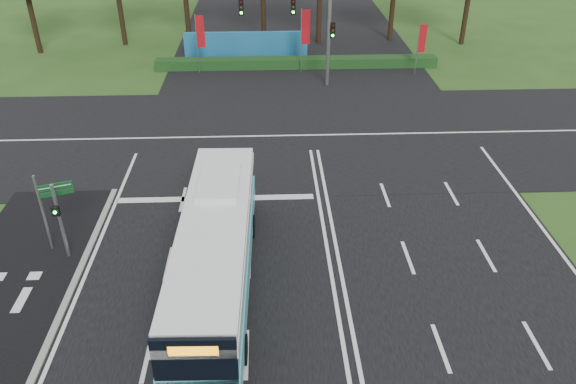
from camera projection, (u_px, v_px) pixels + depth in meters
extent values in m
plane|color=#2A501A|center=(329.00, 260.00, 23.21)|extent=(120.00, 120.00, 0.00)
cube|color=black|center=(329.00, 260.00, 23.20)|extent=(20.00, 120.00, 0.04)
cube|color=black|center=(308.00, 135.00, 33.47)|extent=(120.00, 14.00, 0.05)
cube|color=gray|center=(59.00, 317.00, 20.26)|extent=(0.25, 18.00, 0.12)
cube|color=#63D9E5|center=(217.00, 265.00, 21.26)|extent=(2.76, 11.90, 1.09)
cube|color=black|center=(218.00, 275.00, 21.52)|extent=(2.73, 11.84, 0.30)
cube|color=black|center=(215.00, 244.00, 20.75)|extent=(2.65, 11.72, 0.94)
cube|color=white|center=(214.00, 231.00, 20.45)|extent=(2.76, 11.90, 0.35)
cube|color=white|center=(214.00, 223.00, 20.27)|extent=(2.70, 11.43, 0.35)
cube|color=white|center=(219.00, 182.00, 22.23)|extent=(1.65, 3.00, 0.25)
cube|color=black|center=(196.00, 367.00, 15.71)|extent=(2.40, 0.18, 2.17)
cube|color=orange|center=(193.00, 351.00, 15.32)|extent=(1.38, 0.09, 0.35)
cylinder|color=black|center=(198.00, 227.00, 24.40)|extent=(0.30, 1.03, 1.03)
cylinder|color=black|center=(251.00, 226.00, 24.43)|extent=(0.30, 1.03, 1.03)
cylinder|color=black|center=(172.00, 350.00, 18.31)|extent=(0.30, 1.03, 1.03)
cylinder|color=black|center=(243.00, 350.00, 18.35)|extent=(0.30, 1.03, 1.03)
cylinder|color=gray|center=(61.00, 222.00, 22.53)|extent=(0.14, 0.14, 3.48)
cube|color=black|center=(56.00, 211.00, 22.04)|extent=(0.29, 0.19, 0.40)
sphere|color=#19F233|center=(55.00, 212.00, 21.95)|extent=(0.14, 0.14, 0.14)
cylinder|color=gray|center=(43.00, 214.00, 22.94)|extent=(0.11, 0.11, 3.59)
cube|color=#0C4419|center=(55.00, 186.00, 22.54)|extent=(1.29, 0.49, 0.27)
cube|color=#0C4419|center=(56.00, 193.00, 22.70)|extent=(1.29, 0.49, 0.20)
cube|color=white|center=(54.00, 187.00, 22.51)|extent=(1.19, 0.42, 0.04)
cylinder|color=gray|center=(197.00, 44.00, 41.97)|extent=(0.07, 0.07, 4.47)
cube|color=#AB0E16|center=(200.00, 32.00, 41.47)|extent=(0.60, 0.09, 2.38)
cylinder|color=gray|center=(301.00, 41.00, 42.19)|extent=(0.07, 0.07, 4.78)
cube|color=#AB0E16|center=(306.00, 27.00, 41.72)|extent=(0.64, 0.12, 2.55)
cylinder|color=gray|center=(417.00, 49.00, 41.89)|extent=(0.06, 0.06, 3.86)
cube|color=#AB0E16|center=(423.00, 39.00, 41.44)|extent=(0.52, 0.11, 2.06)
cylinder|color=gray|center=(329.00, 37.00, 39.03)|extent=(0.24, 0.24, 7.00)
cube|color=black|center=(293.00, 7.00, 37.85)|extent=(0.32, 0.28, 1.05)
cube|color=black|center=(241.00, 7.00, 37.73)|extent=(0.32, 0.28, 1.05)
cube|color=black|center=(333.00, 30.00, 38.78)|extent=(0.32, 0.28, 1.05)
cube|color=#153814|center=(297.00, 63.00, 43.98)|extent=(22.00, 1.20, 0.80)
cube|color=#1D6CA1|center=(246.00, 45.00, 45.62)|extent=(10.00, 0.30, 2.20)
cylinder|color=black|center=(30.00, 6.00, 45.60)|extent=(0.44, 0.44, 7.75)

